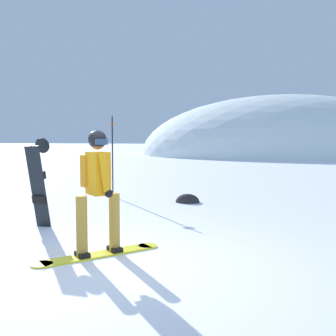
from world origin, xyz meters
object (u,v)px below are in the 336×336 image
rock_dark (188,202)px  snowboarder_main (97,189)px  spare_snowboard (39,183)px  piste_marker_near (112,151)px

rock_dark → snowboarder_main: bearing=-92.1°
spare_snowboard → piste_marker_near: size_ratio=0.72×
spare_snowboard → piste_marker_near: 4.01m
piste_marker_near → rock_dark: 2.60m
rock_dark → piste_marker_near: bearing=169.8°
snowboarder_main → piste_marker_near: piste_marker_near is taller
piste_marker_near → snowboarder_main: bearing=-68.4°
piste_marker_near → spare_snowboard: bearing=-85.4°
snowboarder_main → spare_snowboard: (-1.74, 1.22, -0.09)m
spare_snowboard → rock_dark: 4.13m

